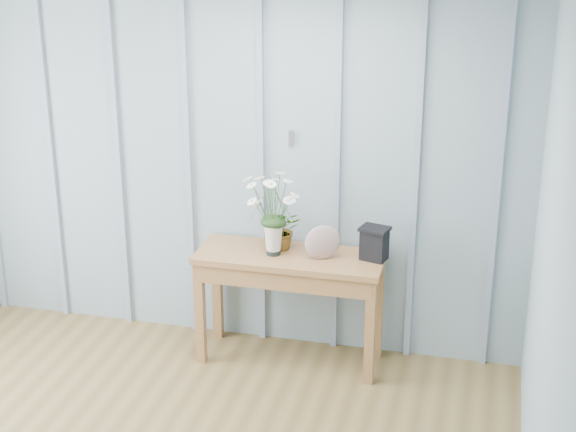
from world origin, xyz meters
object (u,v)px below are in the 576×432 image
(sideboard, at_px, (290,271))
(felt_disc_vessel, at_px, (323,242))
(carved_box, at_px, (374,243))
(daisy_vase, at_px, (273,202))

(sideboard, xyz_separation_m, felt_disc_vessel, (0.22, -0.02, 0.23))
(carved_box, bearing_deg, sideboard, -174.40)
(daisy_vase, xyz_separation_m, carved_box, (0.63, 0.07, -0.25))
(daisy_vase, relative_size, felt_disc_vessel, 2.51)
(daisy_vase, distance_m, carved_box, 0.68)
(sideboard, distance_m, felt_disc_vessel, 0.31)
(felt_disc_vessel, bearing_deg, sideboard, 150.97)
(daisy_vase, bearing_deg, sideboard, 11.94)
(sideboard, height_order, daisy_vase, daisy_vase)
(daisy_vase, distance_m, felt_disc_vessel, 0.40)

